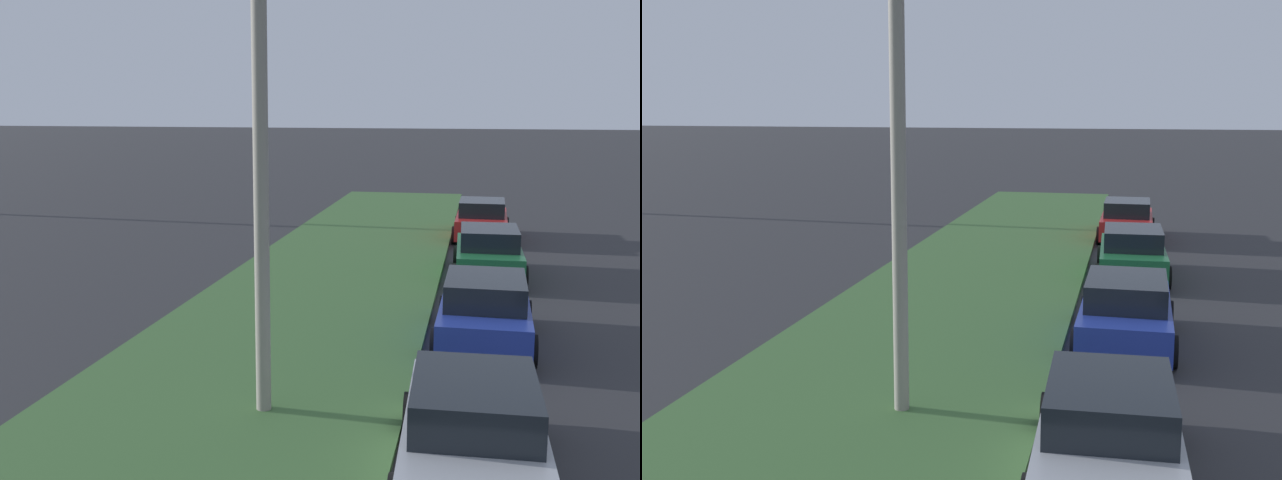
% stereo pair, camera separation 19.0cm
% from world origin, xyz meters
% --- Properties ---
extents(grass_median, '(60.00, 6.00, 0.12)m').
position_xyz_m(grass_median, '(10.00, 6.55, 0.06)').
color(grass_median, '#3D6633').
rests_on(grass_median, ground).
extents(parked_car_silver, '(4.35, 2.12, 1.47)m').
position_xyz_m(parked_car_silver, '(7.32, 2.47, 0.72)').
color(parked_car_silver, '#B2B5BA').
rests_on(parked_car_silver, ground).
extents(parked_car_blue, '(4.32, 2.05, 1.47)m').
position_xyz_m(parked_car_blue, '(13.51, 2.33, 0.72)').
color(parked_car_blue, '#23389E').
rests_on(parked_car_blue, ground).
extents(parked_car_green, '(4.34, 2.11, 1.47)m').
position_xyz_m(parked_car_green, '(20.03, 2.23, 0.72)').
color(parked_car_green, '#1E6B38').
rests_on(parked_car_green, ground).
extents(parked_car_red, '(4.32, 2.05, 1.47)m').
position_xyz_m(parked_car_red, '(26.55, 2.46, 0.72)').
color(parked_car_red, red).
rests_on(parked_car_red, ground).
extents(streetlight, '(0.94, 2.83, 7.50)m').
position_xyz_m(streetlight, '(8.80, 5.45, 4.39)').
color(streetlight, gray).
rests_on(streetlight, ground).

